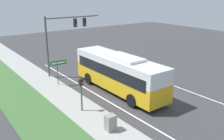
{
  "coord_description": "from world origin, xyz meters",
  "views": [
    {
      "loc": [
        -14.62,
        -13.81,
        8.73
      ],
      "look_at": [
        -1.51,
        3.9,
        1.76
      ],
      "focal_mm": 40.0,
      "sensor_mm": 36.0,
      "label": 1
    }
  ],
  "objects_px": {
    "signal_gantry": "(64,33)",
    "street_sign": "(58,67)",
    "utility_cabinet": "(110,123)",
    "pedestrian_signal": "(81,90)",
    "bus": "(119,71)"
  },
  "relations": [
    {
      "from": "street_sign",
      "to": "utility_cabinet",
      "type": "distance_m",
      "value": 9.85
    },
    {
      "from": "bus",
      "to": "utility_cabinet",
      "type": "xyz_separation_m",
      "value": [
        -4.69,
        -5.16,
        -1.23
      ]
    },
    {
      "from": "pedestrian_signal",
      "to": "utility_cabinet",
      "type": "height_order",
      "value": "pedestrian_signal"
    },
    {
      "from": "street_sign",
      "to": "utility_cabinet",
      "type": "relative_size",
      "value": 2.39
    },
    {
      "from": "bus",
      "to": "signal_gantry",
      "type": "distance_m",
      "value": 8.06
    },
    {
      "from": "pedestrian_signal",
      "to": "utility_cabinet",
      "type": "relative_size",
      "value": 2.46
    },
    {
      "from": "street_sign",
      "to": "utility_cabinet",
      "type": "xyz_separation_m",
      "value": [
        -0.94,
        -9.73,
        -1.21
      ]
    },
    {
      "from": "signal_gantry",
      "to": "street_sign",
      "type": "height_order",
      "value": "signal_gantry"
    },
    {
      "from": "signal_gantry",
      "to": "pedestrian_signal",
      "type": "xyz_separation_m",
      "value": [
        -3.17,
        -9.06,
        -2.75
      ]
    },
    {
      "from": "pedestrian_signal",
      "to": "bus",
      "type": "bearing_deg",
      "value": 18.86
    },
    {
      "from": "signal_gantry",
      "to": "street_sign",
      "type": "bearing_deg",
      "value": -126.98
    },
    {
      "from": "utility_cabinet",
      "to": "signal_gantry",
      "type": "bearing_deg",
      "value": 76.21
    },
    {
      "from": "signal_gantry",
      "to": "street_sign",
      "type": "xyz_separation_m",
      "value": [
        -2.15,
        -2.85,
        -2.7
      ]
    },
    {
      "from": "bus",
      "to": "street_sign",
      "type": "height_order",
      "value": "bus"
    },
    {
      "from": "signal_gantry",
      "to": "utility_cabinet",
      "type": "distance_m",
      "value": 13.54
    }
  ]
}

